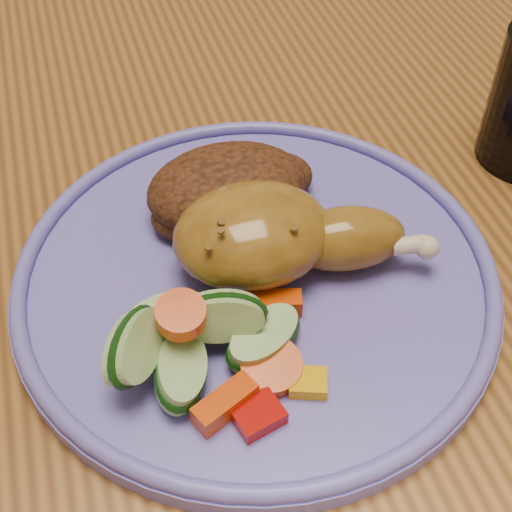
# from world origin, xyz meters

# --- Properties ---
(dining_table) EXTENTS (0.90, 1.40, 0.75)m
(dining_table) POSITION_xyz_m (0.00, 0.00, 0.67)
(dining_table) COLOR brown
(dining_table) RESTS_ON ground
(chair_far) EXTENTS (0.42, 0.42, 0.91)m
(chair_far) POSITION_xyz_m (0.00, 0.63, 0.49)
(chair_far) COLOR #4C2D16
(chair_far) RESTS_ON ground
(plate) EXTENTS (0.30, 0.30, 0.01)m
(plate) POSITION_xyz_m (-0.02, -0.11, 0.76)
(plate) COLOR #615ABC
(plate) RESTS_ON dining_table
(plate_rim) EXTENTS (0.29, 0.29, 0.01)m
(plate_rim) POSITION_xyz_m (-0.02, -0.11, 0.77)
(plate_rim) COLOR #615ABC
(plate_rim) RESTS_ON plate
(chicken_leg) EXTENTS (0.15, 0.08, 0.05)m
(chicken_leg) POSITION_xyz_m (-0.01, -0.10, 0.79)
(chicken_leg) COLOR olive
(chicken_leg) RESTS_ON plate
(rice_pilaf) EXTENTS (0.11, 0.08, 0.05)m
(rice_pilaf) POSITION_xyz_m (-0.02, -0.05, 0.78)
(rice_pilaf) COLOR #4D2813
(rice_pilaf) RESTS_ON plate
(vegetable_pile) EXTENTS (0.13, 0.11, 0.05)m
(vegetable_pile) POSITION_xyz_m (-0.06, -0.16, 0.78)
(vegetable_pile) COLOR #A50A05
(vegetable_pile) RESTS_ON plate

